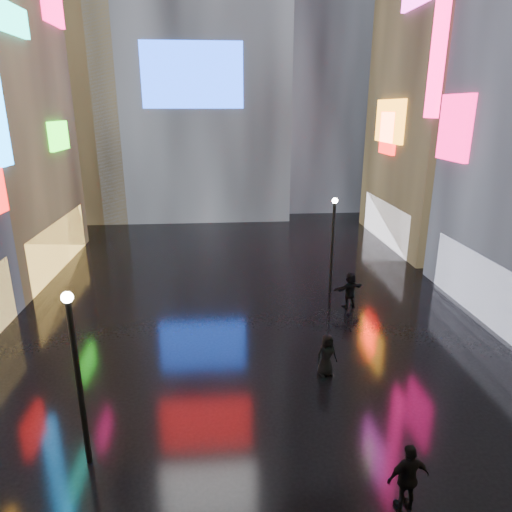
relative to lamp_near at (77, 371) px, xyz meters
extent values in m
plane|color=black|center=(4.97, 11.09, -2.94)|extent=(140.00, 140.00, 0.00)
cube|color=#FFC659|center=(-6.13, 17.09, -1.44)|extent=(0.20, 10.00, 3.00)
cube|color=#25E819|center=(-5.88, 18.91, 4.97)|extent=(0.25, 3.00, 1.71)
cube|color=#19F5CB|center=(-5.88, 13.70, 10.66)|extent=(0.25, 4.84, 1.37)
cube|color=#FF0C5E|center=(-5.88, 20.79, 12.36)|extent=(0.25, 3.32, 1.94)
cube|color=white|center=(16.07, 8.09, -1.44)|extent=(0.20, 9.00, 3.00)
cube|color=#FF0C5E|center=(15.82, 12.21, 5.64)|extent=(0.25, 2.99, 3.26)
cube|color=#FF0C5E|center=(15.82, 15.09, 11.06)|extent=(0.25, 1.40, 10.00)
cube|color=black|center=(20.97, 21.09, 11.06)|extent=(10.00, 12.00, 28.00)
cube|color=white|center=(16.07, 21.09, -1.44)|extent=(0.20, 9.00, 3.00)
cube|color=orange|center=(15.82, 21.41, 5.71)|extent=(0.25, 4.92, 2.91)
cube|color=#FF0E0C|center=(15.82, 21.53, 4.90)|extent=(0.25, 2.63, 2.87)
cube|color=#194CFF|center=(1.97, 27.99, 9.06)|extent=(8.00, 0.20, 5.00)
cube|color=black|center=(13.97, 37.09, 14.06)|extent=(12.00, 12.00, 34.00)
cube|color=black|center=(-9.03, 33.09, 10.06)|extent=(10.00, 10.00, 26.00)
cylinder|color=black|center=(0.00, 0.00, -0.44)|extent=(0.16, 0.16, 5.00)
sphere|color=white|center=(0.00, 0.00, 2.11)|extent=(0.30, 0.30, 0.30)
cylinder|color=black|center=(9.70, 11.66, -0.44)|extent=(0.16, 0.16, 5.00)
sphere|color=white|center=(9.70, 11.66, 2.11)|extent=(0.30, 0.30, 0.30)
imported|color=black|center=(8.27, -2.22, -2.01)|extent=(1.15, 0.61, 1.87)
imported|color=black|center=(7.66, 3.86, -2.12)|extent=(0.90, 0.69, 1.65)
imported|color=black|center=(10.22, 9.82, -2.04)|extent=(1.75, 1.10, 1.80)
imported|color=black|center=(7.66, 3.86, -0.82)|extent=(1.44, 1.43, 0.95)
camera|label=1|loc=(3.84, -10.80, 6.59)|focal=32.00mm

